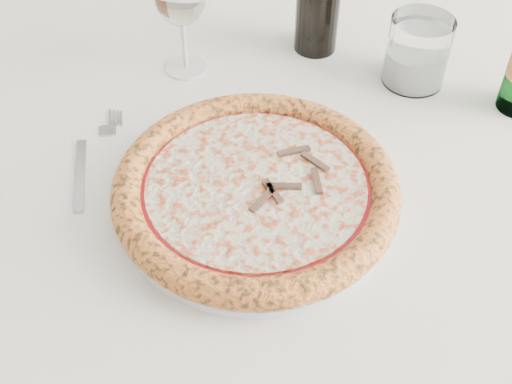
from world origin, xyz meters
TOP-DOWN VIEW (x-y plane):
  - floor at (0.00, 0.00)m, footprint 5.00×6.00m
  - dining_table at (0.22, -0.23)m, footprint 1.51×1.00m
  - chair_far at (0.23, 0.52)m, footprint 0.55×0.55m
  - plate at (0.22, -0.33)m, footprint 0.32×0.32m
  - pizza at (0.22, -0.33)m, footprint 0.33×0.33m
  - fork at (0.00, -0.31)m, footprint 0.06×0.18m
  - tumbler at (0.38, -0.05)m, footprint 0.09×0.09m

SIDE VIEW (x-z plane):
  - floor at x=0.00m, z-range -0.02..0.00m
  - chair_far at x=0.23m, z-range 0.07..1.00m
  - dining_table at x=0.22m, z-range 0.29..1.04m
  - fork at x=0.00m, z-range 0.76..0.76m
  - plate at x=0.22m, z-range 0.76..0.77m
  - pizza at x=0.22m, z-range 0.77..0.80m
  - tumbler at x=0.38m, z-range 0.75..0.85m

